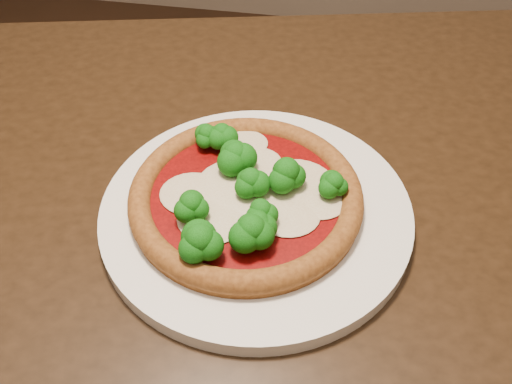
# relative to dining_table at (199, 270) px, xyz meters

# --- Properties ---
(dining_table) EXTENTS (1.26, 1.10, 0.75)m
(dining_table) POSITION_rel_dining_table_xyz_m (0.00, 0.00, 0.00)
(dining_table) COLOR black
(dining_table) RESTS_ON floor
(plate) EXTENTS (0.34, 0.34, 0.02)m
(plate) POSITION_rel_dining_table_xyz_m (0.07, 0.01, 0.11)
(plate) COLOR white
(plate) RESTS_ON dining_table
(pizza) EXTENTS (0.25, 0.25, 0.06)m
(pizza) POSITION_rel_dining_table_xyz_m (0.06, 0.01, 0.13)
(pizza) COLOR brown
(pizza) RESTS_ON plate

